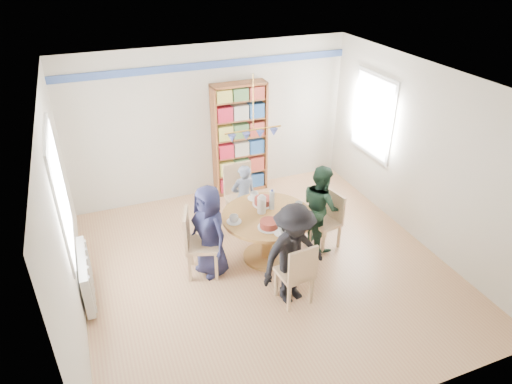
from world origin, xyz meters
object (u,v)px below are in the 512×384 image
dining_table (267,226)px  person_right (320,206)px  chair_far (240,193)px  bookshelf (240,140)px  chair_left (196,240)px  person_left (210,231)px  person_far (244,197)px  radiator (86,276)px  person_near (293,255)px  chair_near (298,272)px  chair_right (329,218)px

dining_table → person_right: (0.88, 0.04, 0.11)m
dining_table → chair_far: bearing=92.5°
person_right → bookshelf: (-0.53, 2.07, 0.34)m
chair_left → dining_table: bearing=-1.7°
chair_far → person_left: (-0.81, -1.01, 0.10)m
dining_table → person_far: 0.88m
radiator → person_near: bearing=-22.1°
chair_near → person_far: size_ratio=0.82×
radiator → chair_far: chair_far is taller
radiator → person_left: (1.67, -0.07, 0.33)m
person_left → person_far: bearing=115.9°
chair_left → person_left: (0.19, -0.03, 0.13)m
chair_near → person_left: bearing=128.8°
radiator → chair_near: 2.74m
radiator → person_near: person_near is taller
chair_near → person_right: person_right is taller
radiator → chair_right: size_ratio=1.14×
bookshelf → person_left: bearing=-119.7°
chair_far → radiator: bearing=-159.2°
person_left → person_right: (1.74, 0.04, -0.01)m
chair_near → bookshelf: 3.21m
bookshelf → chair_right: bearing=-72.8°
person_left → person_far: person_left is taller
chair_near → chair_right: bearing=44.4°
chair_far → dining_table: bearing=-87.5°
person_far → person_near: size_ratio=0.79×
dining_table → person_near: person_near is taller
chair_right → person_near: (-1.05, -0.90, 0.23)m
chair_far → bookshelf: size_ratio=0.52×
person_left → bookshelf: (1.20, 2.11, 0.33)m
dining_table → person_near: 0.95m
radiator → dining_table: dining_table is taller
chair_far → person_right: 1.35m
person_left → person_right: bearing=70.3°
person_left → person_far: 1.20m
chair_right → radiator: bearing=178.3°
person_left → chair_far: bearing=120.3°
chair_far → chair_near: size_ratio=1.15×
person_right → radiator: bearing=90.7°
chair_left → chair_near: 1.48m
person_right → chair_left: bearing=91.4°
person_left → radiator: bearing=-113.3°
chair_near → person_left: size_ratio=0.68×
chair_right → person_near: size_ratio=0.61×
dining_table → bookshelf: (0.35, 2.11, 0.45)m
person_far → person_near: bearing=87.3°
dining_table → bookshelf: bookshelf is taller
chair_near → person_right: 1.41m
radiator → person_right: (3.40, -0.03, 0.32)m
chair_far → chair_near: (0.03, -2.05, -0.08)m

